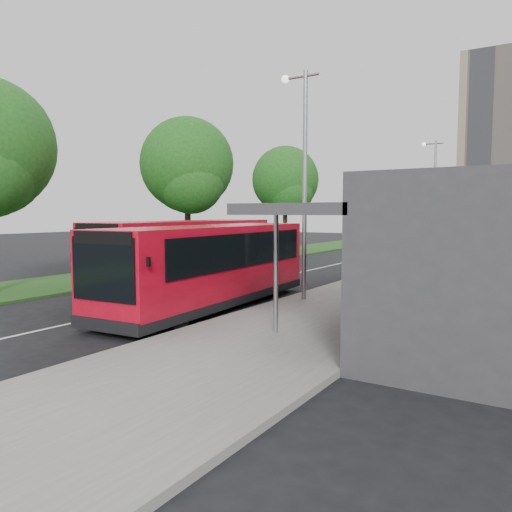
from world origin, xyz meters
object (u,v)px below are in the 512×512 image
Objects in this scene: bus_second at (187,253)px; litter_bin at (390,268)px; tree_mid at (188,171)px; car_near at (447,239)px; bus_main at (211,266)px; lamp_post_far at (433,191)px; lamp_post_near at (303,170)px; tree_far at (285,184)px; bollard at (437,253)px; car_far at (431,235)px.

bus_second is 9.78m from litter_bin.
tree_mid is 2.60× the size of car_near.
bus_main is 4.93m from bus_second.
tree_mid is at bearing -176.86° from litter_bin.
car_near is (-2.35, 17.15, -4.14)m from lamp_post_far.
tree_mid is 1.10× the size of lamp_post_near.
bus_main is (9.01, -9.66, -4.26)m from tree_mid.
bus_second reaches higher than litter_bin.
tree_far is 0.83× the size of bus_second.
tree_far is at bearing -104.30° from car_near.
lamp_post_near reaches higher than car_near.
bus_main is 39.76m from car_near.
bollard is (12.27, 9.33, -4.98)m from tree_mid.
bus_main is at bearing -67.41° from tree_far.
litter_bin is 0.70× the size of bollard.
bus_main is 12.85× the size of litter_bin.
lamp_post_near is 8.81m from litter_bin.
lamp_post_far is 22.94m from bus_main.
bus_main is at bearing -86.16° from car_far.
lamp_post_near is 20.00m from lamp_post_far.
lamp_post_far is at bearing -77.30° from car_far.
tree_mid is 1.10× the size of lamp_post_far.
lamp_post_far is 0.80× the size of bus_main.
litter_bin is at bearing 3.14° from tree_mid.
bollard is at bearing -72.50° from lamp_post_far.
tree_far is 11.19m from lamp_post_far.
bollard is (1.14, -3.62, -4.01)m from lamp_post_far.
tree_mid is at bearing -142.76° from bollard.
car_near is (-0.24, 39.75, -0.85)m from bus_main.
tree_far reaches higher than bus_main.
bollard reaches higher than litter_bin.
tree_far is at bearing -175.13° from lamp_post_far.
lamp_post_far is 20.49m from bus_second.
tree_far reaches higher than lamp_post_near.
bollard is at bearing -68.88° from car_near.
bus_second is at bearing -50.53° from tree_mid.
litter_bin is (11.97, 0.66, -5.15)m from tree_mid.
tree_far is 2.12× the size of car_far.
car_far is at bearing 80.58° from tree_mid.
lamp_post_near is at bearing 47.12° from bus_main.
car_near is (3.48, 36.52, -0.90)m from bus_second.
bus_main is 8.95× the size of bollard.
tree_mid is 16.20m from bollard.
tree_far is 20.69m from car_near.
bollard is at bearing -76.63° from car_far.
tree_far is 17.21m from litter_bin.
tree_far is (0.00, 12.00, -0.22)m from tree_mid.
tree_mid is 13.21m from lamp_post_near.
bus_second is (5.29, -6.43, -4.21)m from tree_mid.
bollard is (6.98, 15.76, -0.76)m from bus_second.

